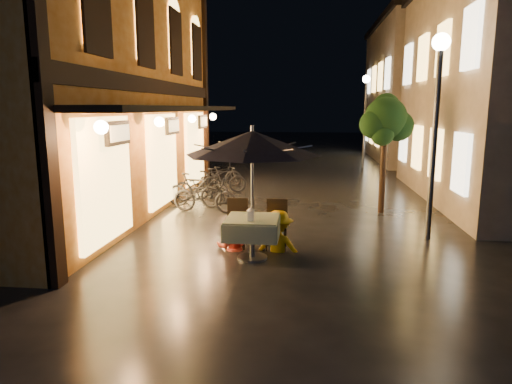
# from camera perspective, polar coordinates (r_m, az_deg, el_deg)

# --- Properties ---
(ground) EXTENTS (90.00, 90.00, 0.00)m
(ground) POSITION_cam_1_polar(r_m,az_deg,el_deg) (8.26, 3.28, -9.10)
(ground) COLOR black
(ground) RESTS_ON ground
(west_building) EXTENTS (5.90, 11.40, 7.40)m
(west_building) POSITION_cam_1_polar(r_m,az_deg,el_deg) (13.31, -21.63, 13.84)
(west_building) COLOR #C2661C
(west_building) RESTS_ON ground
(east_building_far) EXTENTS (7.30, 10.30, 7.30)m
(east_building_far) POSITION_cam_1_polar(r_m,az_deg,el_deg) (26.74, 22.34, 11.64)
(east_building_far) COLOR #C2AC99
(east_building_far) RESTS_ON ground
(street_tree) EXTENTS (1.43, 1.20, 3.15)m
(street_tree) POSITION_cam_1_polar(r_m,az_deg,el_deg) (12.45, 15.93, 8.50)
(street_tree) COLOR black
(street_tree) RESTS_ON ground
(streetlamp_near) EXTENTS (0.36, 0.36, 4.23)m
(streetlamp_near) POSITION_cam_1_polar(r_m,az_deg,el_deg) (10.11, 21.71, 10.61)
(streetlamp_near) COLOR #59595E
(streetlamp_near) RESTS_ON ground
(streetlamp_far) EXTENTS (0.36, 0.36, 4.23)m
(streetlamp_far) POSITION_cam_1_polar(r_m,az_deg,el_deg) (21.93, 13.52, 10.60)
(streetlamp_far) COLOR #59595E
(streetlamp_far) RESTS_ON ground
(cafe_table) EXTENTS (0.99, 0.99, 0.78)m
(cafe_table) POSITION_cam_1_polar(r_m,az_deg,el_deg) (8.43, -0.46, -4.51)
(cafe_table) COLOR #59595E
(cafe_table) RESTS_ON ground
(patio_umbrella) EXTENTS (2.43, 2.43, 2.46)m
(patio_umbrella) POSITION_cam_1_polar(r_m,az_deg,el_deg) (8.16, -0.48, 6.14)
(patio_umbrella) COLOR #59595E
(patio_umbrella) RESTS_ON ground
(cafe_chair_left) EXTENTS (0.42, 0.42, 0.97)m
(cafe_chair_left) POSITION_cam_1_polar(r_m,az_deg,el_deg) (9.20, -2.38, -3.54)
(cafe_chair_left) COLOR black
(cafe_chair_left) RESTS_ON ground
(cafe_chair_right) EXTENTS (0.42, 0.42, 0.97)m
(cafe_chair_right) POSITION_cam_1_polar(r_m,az_deg,el_deg) (9.11, 2.60, -3.68)
(cafe_chair_right) COLOR black
(cafe_chair_right) RESTS_ON ground
(table_lantern) EXTENTS (0.16, 0.16, 0.25)m
(table_lantern) POSITION_cam_1_polar(r_m,az_deg,el_deg) (8.13, -0.66, -2.66)
(table_lantern) COLOR white
(table_lantern) RESTS_ON cafe_table
(person_orange) EXTENTS (0.68, 0.54, 1.36)m
(person_orange) POSITION_cam_1_polar(r_m,az_deg,el_deg) (9.01, -2.95, -2.92)
(person_orange) COLOR #E64933
(person_orange) RESTS_ON ground
(person_yellow) EXTENTS (1.06, 0.68, 1.55)m
(person_yellow) POSITION_cam_1_polar(r_m,az_deg,el_deg) (8.89, 2.85, -2.47)
(person_yellow) COLOR #F3B004
(person_yellow) RESTS_ON ground
(bicycle_0) EXTENTS (1.82, 0.80, 0.93)m
(bicycle_0) POSITION_cam_1_polar(r_m,az_deg,el_deg) (12.26, -6.38, -0.40)
(bicycle_0) COLOR black
(bicycle_0) RESTS_ON ground
(bicycle_1) EXTENTS (1.65, 0.65, 0.97)m
(bicycle_1) POSITION_cam_1_polar(r_m,az_deg,el_deg) (12.93, -7.73, 0.22)
(bicycle_1) COLOR black
(bicycle_1) RESTS_ON ground
(bicycle_2) EXTENTS (1.88, 1.00, 0.94)m
(bicycle_2) POSITION_cam_1_polar(r_m,az_deg,el_deg) (13.46, -6.84, 0.59)
(bicycle_2) COLOR black
(bicycle_2) RESTS_ON ground
(bicycle_3) EXTENTS (1.52, 0.92, 0.88)m
(bicycle_3) POSITION_cam_1_polar(r_m,az_deg,el_deg) (14.96, -4.01, 1.53)
(bicycle_3) COLOR black
(bicycle_3) RESTS_ON ground
(bicycle_4) EXTENTS (1.75, 0.82, 0.88)m
(bicycle_4) POSITION_cam_1_polar(r_m,az_deg,el_deg) (16.33, -4.84, 2.27)
(bicycle_4) COLOR black
(bicycle_4) RESTS_ON ground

